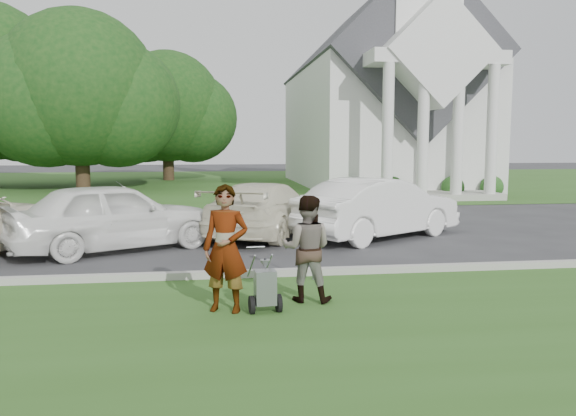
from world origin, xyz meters
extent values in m
plane|color=#333335|center=(0.00, 0.00, 0.00)|extent=(120.00, 120.00, 0.00)
cube|color=#30581E|center=(0.00, -3.00, 0.01)|extent=(80.00, 7.00, 0.01)
cube|color=#30581E|center=(0.00, 27.00, 0.01)|extent=(80.00, 30.00, 0.01)
cube|color=#9E9E93|center=(0.00, 0.55, 0.07)|extent=(80.00, 0.18, 0.15)
cube|color=white|center=(9.00, 24.00, 3.50)|extent=(9.00, 16.00, 7.00)
cube|color=#38383D|center=(9.00, 24.00, 7.00)|extent=(9.19, 17.00, 9.19)
cube|color=#9E9E93|center=(9.00, 14.80, 0.15)|extent=(6.20, 2.60, 0.30)
cylinder|color=white|center=(6.60, 13.80, 3.00)|extent=(0.50, 0.50, 6.00)
cylinder|color=white|center=(8.20, 13.80, 3.00)|extent=(0.50, 0.50, 6.00)
cylinder|color=white|center=(9.80, 13.80, 3.00)|extent=(0.50, 0.50, 6.00)
cylinder|color=white|center=(11.40, 13.80, 3.00)|extent=(0.50, 0.50, 6.00)
cube|color=white|center=(9.00, 14.60, 6.30)|extent=(6.20, 2.00, 0.60)
cube|color=white|center=(9.00, 14.60, 6.60)|extent=(5.09, 2.20, 5.09)
sphere|color=#1E4C19|center=(5.50, 15.70, 0.45)|extent=(1.10, 1.10, 1.10)
sphere|color=#1E4C19|center=(7.50, 15.70, 0.45)|extent=(1.10, 1.10, 1.10)
sphere|color=#1E4C19|center=(10.50, 15.70, 0.45)|extent=(1.10, 1.10, 1.10)
sphere|color=#1E4C19|center=(12.50, 15.70, 0.45)|extent=(1.10, 1.10, 1.10)
cylinder|color=#332316|center=(-8.00, 22.00, 1.60)|extent=(0.76, 0.76, 3.20)
sphere|color=#133E13|center=(-8.00, 22.00, 5.51)|extent=(8.40, 8.40, 8.40)
sphere|color=#133E13|center=(-6.11, 22.30, 4.67)|extent=(6.89, 6.89, 6.89)
sphere|color=#133E13|center=(-9.68, 21.70, 4.88)|extent=(7.22, 7.22, 7.22)
sphere|color=#133E13|center=(-11.93, 25.30, 5.21)|extent=(7.54, 7.54, 7.54)
cylinder|color=#332316|center=(-4.00, 30.00, 1.50)|extent=(0.76, 0.76, 3.00)
sphere|color=#133E13|center=(-4.00, 30.00, 5.09)|extent=(7.60, 7.60, 7.60)
sphere|color=#133E13|center=(-2.29, 30.30, 4.33)|extent=(6.23, 6.23, 6.23)
sphere|color=#133E13|center=(-5.52, 29.70, 4.52)|extent=(6.54, 6.54, 6.54)
cylinder|color=black|center=(-0.41, -1.76, 0.14)|extent=(0.09, 0.29, 0.28)
cylinder|color=black|center=(0.01, -1.71, 0.14)|extent=(0.09, 0.29, 0.28)
cylinder|color=#2D2D33|center=(-0.20, -1.73, 0.14)|extent=(0.47, 0.08, 0.03)
cube|color=gray|center=(-0.20, -1.73, 0.40)|extent=(0.34, 0.28, 0.52)
cone|color=gray|center=(-0.20, -1.73, 0.74)|extent=(0.18, 0.18, 0.15)
cylinder|color=#2D2D33|center=(-0.20, -1.73, 0.82)|extent=(0.04, 0.04, 0.06)
cylinder|color=gray|center=(-0.38, -1.30, 0.63)|extent=(0.10, 0.69, 0.50)
cylinder|color=gray|center=(-0.12, -1.27, 0.63)|extent=(0.10, 0.69, 0.50)
cylinder|color=gray|center=(-0.28, -0.95, 0.87)|extent=(0.30, 0.06, 0.03)
imported|color=#999999|center=(-0.78, -1.58, 0.96)|extent=(0.82, 0.67, 1.93)
imported|color=#999999|center=(0.52, -1.18, 0.86)|extent=(0.98, 0.86, 1.71)
cylinder|color=gray|center=(0.88, 0.18, 0.63)|extent=(0.05, 0.05, 1.26)
cube|color=#2D2D33|center=(0.88, 0.18, 1.34)|extent=(0.10, 0.07, 0.19)
cylinder|color=gray|center=(0.88, 0.18, 1.44)|extent=(0.09, 0.09, 0.03)
imported|color=white|center=(-3.29, 3.74, 0.83)|extent=(5.23, 4.02, 1.66)
imported|color=#EAE4C6|center=(0.48, 5.49, 0.74)|extent=(4.06, 5.52, 1.48)
imported|color=white|center=(3.49, 4.65, 0.82)|extent=(5.13, 4.05, 1.63)
camera|label=1|loc=(-0.96, -9.92, 2.54)|focal=35.00mm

